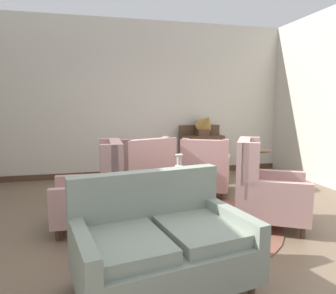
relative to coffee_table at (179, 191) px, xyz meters
The scene contains 14 objects.
ground 0.54m from the coffee_table, 97.67° to the right, with size 9.06×9.06×0.00m, color brown.
wall_back 3.11m from the coffee_table, 90.95° to the left, with size 6.63×0.08×3.28m, color beige.
baseboard_back 2.82m from the coffee_table, 90.97° to the left, with size 6.47×0.03×0.12m, color #4C3323.
area_rug 0.40m from the coffee_table, 133.25° to the right, with size 2.66×2.66×0.01m, color brown.
coffee_table is the anchor object (origin of this frame).
porcelain_vase 0.25m from the coffee_table, 62.54° to the left, with size 0.17×0.17×0.40m.
settee 1.55m from the coffee_table, 111.08° to the right, with size 1.53×1.14×0.94m.
armchair_beside_settee 1.06m from the coffee_table, behind, with size 0.84×0.76×1.09m.
armchair_back_corner 1.01m from the coffee_table, 109.64° to the left, with size 1.10×1.12×1.03m.
armchair_near_sideboard 1.08m from the coffee_table, 21.06° to the right, with size 1.11×1.07×1.10m.
armchair_foreground_right 1.30m from the coffee_table, 53.65° to the left, with size 1.07×1.12×0.98m.
side_table 2.19m from the coffee_table, 33.82° to the left, with size 0.49×0.49×0.72m.
sideboard 2.84m from the coffee_table, 64.25° to the left, with size 0.94×0.36×1.08m.
gramophone 2.88m from the coffee_table, 62.46° to the left, with size 0.43×0.53×0.56m.
Camera 1 is at (-1.03, -3.47, 1.53)m, focal length 33.29 mm.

